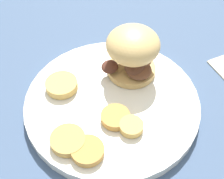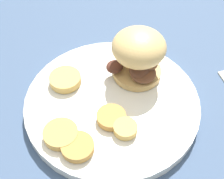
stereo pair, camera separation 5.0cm
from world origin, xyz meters
name	(u,v)px [view 2 (the right image)]	position (x,y,z in m)	size (l,w,h in m)	color
ground_plane	(112,107)	(0.00, 0.00, 0.00)	(4.00, 4.00, 0.00)	#3D5170
dinner_plate	(112,103)	(0.00, 0.00, 0.01)	(0.29, 0.29, 0.02)	white
sandwich	(139,54)	(-0.07, -0.03, 0.07)	(0.10, 0.11, 0.09)	tan
potato_round_0	(61,134)	(0.10, 0.02, 0.03)	(0.05, 0.05, 0.01)	tan
potato_round_1	(111,117)	(0.02, 0.03, 0.03)	(0.05, 0.05, 0.01)	#BC8942
potato_round_2	(78,147)	(0.09, 0.05, 0.03)	(0.05, 0.05, 0.01)	#BC8942
potato_round_3	(125,128)	(0.02, 0.06, 0.03)	(0.04, 0.04, 0.01)	tan
potato_round_4	(65,79)	(0.05, -0.08, 0.03)	(0.06, 0.06, 0.01)	tan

